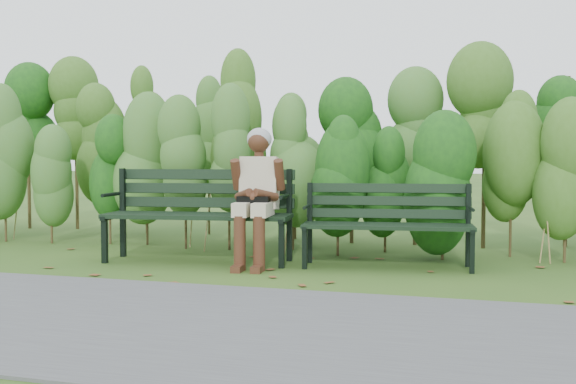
# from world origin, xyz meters

# --- Properties ---
(ground) EXTENTS (80.00, 80.00, 0.00)m
(ground) POSITION_xyz_m (0.00, 0.00, 0.00)
(ground) COLOR #2A4C19
(footpath) EXTENTS (60.00, 2.50, 0.01)m
(footpath) POSITION_xyz_m (0.00, -2.20, 0.01)
(footpath) COLOR #474749
(footpath) RESTS_ON ground
(hedge_band) EXTENTS (11.04, 1.67, 2.42)m
(hedge_band) POSITION_xyz_m (0.00, 1.86, 1.26)
(hedge_band) COLOR #47381E
(hedge_band) RESTS_ON ground
(leaf_litter) EXTENTS (5.76, 2.20, 0.01)m
(leaf_litter) POSITION_xyz_m (0.34, 0.04, 0.00)
(leaf_litter) COLOR brown
(leaf_litter) RESTS_ON ground
(bench_left) EXTENTS (2.02, 0.86, 0.98)m
(bench_left) POSITION_xyz_m (-0.98, 0.37, 0.58)
(bench_left) COLOR black
(bench_left) RESTS_ON ground
(bench_right) EXTENTS (1.73, 0.75, 0.84)m
(bench_right) POSITION_xyz_m (0.99, 0.55, 0.49)
(bench_right) COLOR black
(bench_right) RESTS_ON ground
(seated_woman) EXTENTS (0.57, 0.83, 1.41)m
(seated_woman) POSITION_xyz_m (-0.30, 0.25, 0.80)
(seated_woman) COLOR beige
(seated_woman) RESTS_ON ground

